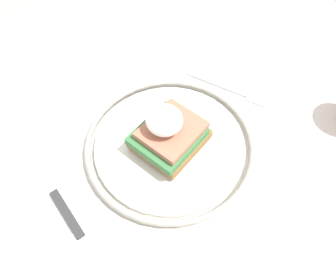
# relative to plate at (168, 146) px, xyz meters

# --- Properties ---
(ground_plane) EXTENTS (6.00, 6.00, 0.00)m
(ground_plane) POSITION_rel_plate_xyz_m (-0.00, -0.04, -0.76)
(ground_plane) COLOR #9E9993
(dining_table) EXTENTS (1.07, 0.85, 0.75)m
(dining_table) POSITION_rel_plate_xyz_m (-0.00, -0.04, -0.12)
(dining_table) COLOR beige
(dining_table) RESTS_ON ground_plane
(plate) EXTENTS (0.27, 0.27, 0.02)m
(plate) POSITION_rel_plate_xyz_m (0.00, 0.00, 0.00)
(plate) COLOR silver
(plate) RESTS_ON dining_table
(sandwich) EXTENTS (0.10, 0.09, 0.08)m
(sandwich) POSITION_rel_plate_xyz_m (0.00, -0.00, 0.04)
(sandwich) COLOR olive
(sandwich) RESTS_ON plate
(fork) EXTENTS (0.04, 0.15, 0.00)m
(fork) POSITION_rel_plate_xyz_m (-0.17, 0.01, -0.01)
(fork) COLOR silver
(fork) RESTS_ON dining_table
(knife) EXTENTS (0.06, 0.18, 0.01)m
(knife) POSITION_rel_plate_xyz_m (0.18, -0.01, -0.01)
(knife) COLOR #2D2D2D
(knife) RESTS_ON dining_table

